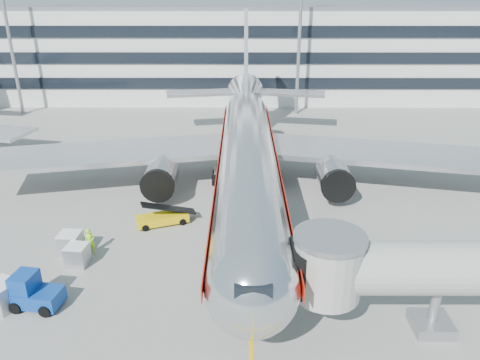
{
  "coord_description": "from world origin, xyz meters",
  "views": [
    {
      "loc": [
        -0.57,
        -29.93,
        18.54
      ],
      "look_at": [
        -0.68,
        5.07,
        4.0
      ],
      "focal_mm": 35.0,
      "sensor_mm": 36.0,
      "label": 1
    }
  ],
  "objects_px": {
    "belt_loader": "(162,218)",
    "baggage_tug": "(33,293)",
    "cargo_container_right": "(70,243)",
    "cargo_container_left": "(77,255)",
    "ramp_worker": "(90,241)",
    "main_jet": "(247,151)",
    "cargo_container_front": "(3,295)"
  },
  "relations": [
    {
      "from": "belt_loader",
      "to": "baggage_tug",
      "type": "bearing_deg",
      "value": -119.92
    },
    {
      "from": "baggage_tug",
      "to": "cargo_container_right",
      "type": "distance_m",
      "value": 6.29
    },
    {
      "from": "cargo_container_right",
      "to": "belt_loader",
      "type": "bearing_deg",
      "value": 37.12
    },
    {
      "from": "cargo_container_left",
      "to": "ramp_worker",
      "type": "bearing_deg",
      "value": 72.42
    },
    {
      "from": "main_jet",
      "to": "baggage_tug",
      "type": "bearing_deg",
      "value": -127.36
    },
    {
      "from": "cargo_container_right",
      "to": "cargo_container_front",
      "type": "bearing_deg",
      "value": -107.47
    },
    {
      "from": "main_jet",
      "to": "belt_loader",
      "type": "bearing_deg",
      "value": -136.87
    },
    {
      "from": "cargo_container_front",
      "to": "ramp_worker",
      "type": "height_order",
      "value": "ramp_worker"
    },
    {
      "from": "belt_loader",
      "to": "cargo_container_left",
      "type": "xyz_separation_m",
      "value": [
        -5.09,
        -6.19,
        0.17
      ]
    },
    {
      "from": "cargo_container_left",
      "to": "cargo_container_front",
      "type": "xyz_separation_m",
      "value": [
        -3.03,
        -4.84,
        0.11
      ]
    },
    {
      "from": "cargo_container_right",
      "to": "ramp_worker",
      "type": "height_order",
      "value": "ramp_worker"
    },
    {
      "from": "cargo_container_right",
      "to": "ramp_worker",
      "type": "xyz_separation_m",
      "value": [
        1.49,
        -0.05,
        0.19
      ]
    },
    {
      "from": "cargo_container_front",
      "to": "cargo_container_right",
      "type": "bearing_deg",
      "value": 72.53
    },
    {
      "from": "baggage_tug",
      "to": "cargo_container_front",
      "type": "xyz_separation_m",
      "value": [
        -1.85,
        -0.12,
        -0.11
      ]
    },
    {
      "from": "belt_loader",
      "to": "cargo_container_left",
      "type": "distance_m",
      "value": 8.02
    },
    {
      "from": "ramp_worker",
      "to": "main_jet",
      "type": "bearing_deg",
      "value": 20.06
    },
    {
      "from": "cargo_container_left",
      "to": "cargo_container_right",
      "type": "height_order",
      "value": "cargo_container_right"
    },
    {
      "from": "belt_loader",
      "to": "ramp_worker",
      "type": "bearing_deg",
      "value": -134.62
    },
    {
      "from": "baggage_tug",
      "to": "ramp_worker",
      "type": "xyz_separation_m",
      "value": [
        1.66,
        6.23,
        0.02
      ]
    },
    {
      "from": "baggage_tug",
      "to": "cargo_container_front",
      "type": "distance_m",
      "value": 1.85
    },
    {
      "from": "cargo_container_left",
      "to": "belt_loader",
      "type": "bearing_deg",
      "value": 50.54
    },
    {
      "from": "cargo_container_right",
      "to": "cargo_container_left",
      "type": "bearing_deg",
      "value": -57.01
    },
    {
      "from": "belt_loader",
      "to": "cargo_container_left",
      "type": "height_order",
      "value": "belt_loader"
    },
    {
      "from": "belt_loader",
      "to": "cargo_container_front",
      "type": "distance_m",
      "value": 13.7
    },
    {
      "from": "belt_loader",
      "to": "ramp_worker",
      "type": "relative_size",
      "value": 2.24
    },
    {
      "from": "belt_loader",
      "to": "baggage_tug",
      "type": "distance_m",
      "value": 12.59
    },
    {
      "from": "main_jet",
      "to": "cargo_container_front",
      "type": "bearing_deg",
      "value": -130.77
    },
    {
      "from": "cargo_container_left",
      "to": "ramp_worker",
      "type": "relative_size",
      "value": 0.79
    },
    {
      "from": "main_jet",
      "to": "cargo_container_left",
      "type": "distance_m",
      "value": 18.17
    },
    {
      "from": "belt_loader",
      "to": "cargo_container_front",
      "type": "xyz_separation_m",
      "value": [
        -8.12,
        -11.02,
        0.28
      ]
    },
    {
      "from": "baggage_tug",
      "to": "cargo_container_left",
      "type": "xyz_separation_m",
      "value": [
        1.18,
        4.72,
        -0.22
      ]
    },
    {
      "from": "cargo_container_left",
      "to": "cargo_container_right",
      "type": "relative_size",
      "value": 0.97
    }
  ]
}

